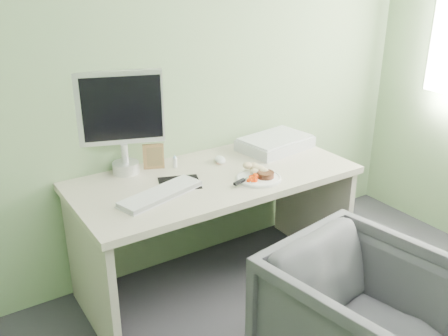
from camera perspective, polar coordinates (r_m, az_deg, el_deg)
wall_back at (r=2.95m, az=-5.11°, el=12.85°), size 3.50×0.00×3.50m
desk at (r=2.89m, az=-1.07°, el=-4.08°), size 1.60×0.75×0.73m
plate at (r=2.76m, az=4.00°, el=-1.17°), size 0.25×0.25×0.01m
steak at (r=2.75m, az=4.76°, el=-0.77°), size 0.13×0.13×0.03m
potato_pile at (r=2.80m, az=3.72°, el=-0.01°), size 0.13×0.12×0.06m
carrot_heap at (r=2.71m, az=3.32°, el=-1.01°), size 0.08×0.07×0.04m
steak_knife at (r=2.69m, az=2.24°, el=-1.38°), size 0.21×0.08×0.02m
mousepad at (r=2.72m, az=-5.11°, el=-1.71°), size 0.27×0.26×0.00m
keyboard at (r=2.57m, az=-7.24°, el=-2.88°), size 0.49×0.26×0.02m
computer_mouse at (r=2.97m, az=-0.44°, el=0.95°), size 0.09×0.12×0.04m
photo_frame at (r=2.90m, az=-8.06°, el=1.32°), size 0.12×0.06×0.15m
eyedrop_bottle at (r=2.92m, az=-5.64°, el=0.75°), size 0.03×0.03×0.08m
scanner at (r=3.21m, az=5.86°, el=2.79°), size 0.48×0.36×0.07m
monitor at (r=2.80m, az=-11.76°, el=5.75°), size 0.47×0.20×0.58m
desk_chair at (r=2.45m, az=14.87°, el=-16.36°), size 0.82×0.84×0.66m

